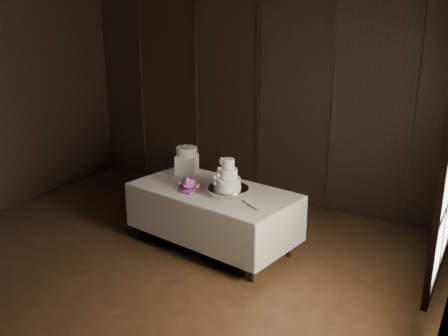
% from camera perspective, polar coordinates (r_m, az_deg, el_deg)
% --- Properties ---
extents(room, '(6.08, 7.08, 3.08)m').
position_cam_1_polar(room, '(4.71, -15.08, 0.96)').
color(room, black).
rests_on(room, ground).
extents(display_table, '(2.13, 1.34, 0.76)m').
position_cam_1_polar(display_table, '(6.09, -1.23, -5.48)').
color(display_table, silver).
rests_on(display_table, ground).
extents(cake_stand, '(0.58, 0.58, 0.09)m').
position_cam_1_polar(cake_stand, '(5.77, 0.47, -2.66)').
color(cake_stand, silver).
rests_on(cake_stand, display_table).
extents(wedding_cake, '(0.33, 0.29, 0.34)m').
position_cam_1_polar(wedding_cake, '(5.71, 0.18, -0.96)').
color(wedding_cake, white).
rests_on(wedding_cake, cake_stand).
extents(bouquet, '(0.32, 0.41, 0.19)m').
position_cam_1_polar(bouquet, '(5.96, -4.09, -1.84)').
color(bouquet, '#D24663').
rests_on(bouquet, display_table).
extents(box_pedestal, '(0.33, 0.33, 0.25)m').
position_cam_1_polar(box_pedestal, '(6.51, -4.25, 0.39)').
color(box_pedestal, white).
rests_on(box_pedestal, display_table).
extents(small_cake, '(0.35, 0.35, 0.11)m').
position_cam_1_polar(small_cake, '(6.46, -4.29, 1.91)').
color(small_cake, white).
rests_on(small_cake, box_pedestal).
extents(cake_knife, '(0.32, 0.23, 0.01)m').
position_cam_1_polar(cake_knife, '(5.51, 2.59, -4.09)').
color(cake_knife, silver).
rests_on(cake_knife, display_table).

